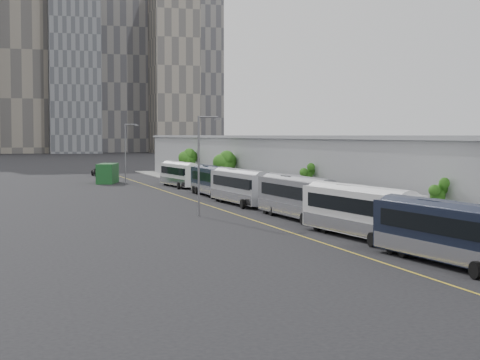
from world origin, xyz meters
name	(u,v)px	position (x,y,z in m)	size (l,w,h in m)	color
sidewalk	(331,208)	(9.00, 55.00, 0.06)	(10.00, 170.00, 0.12)	gray
lane_line	(228,212)	(-1.50, 55.00, 0.01)	(0.12, 160.00, 0.02)	gold
depot	(368,173)	(12.99, 55.00, 3.51)	(12.45, 160.40, 7.20)	gray
skyline	(43,29)	(-2.90, 324.16, 50.85)	(145.00, 64.00, 120.00)	slate
bus_1	(450,238)	(1.73, 21.74, 1.49)	(3.56, 12.25, 3.53)	black
bus_2	(360,216)	(2.04, 33.96, 1.55)	(3.76, 12.72, 3.66)	white
bus_3	(298,201)	(2.51, 47.19, 1.56)	(3.07, 12.72, 3.69)	slate
bus_4	(241,190)	(2.00, 62.10, 1.54)	(3.28, 12.65, 3.66)	#999AA2
bus_5	(213,183)	(2.30, 74.67, 1.50)	(2.74, 12.19, 3.56)	black
bus_6	(180,176)	(2.21, 91.78, 1.47)	(3.43, 12.12, 3.50)	white
tree_1	(438,195)	(6.27, 30.68, 3.14)	(1.06, 1.06, 3.80)	black
tree_2	(307,176)	(6.25, 54.42, 3.33)	(1.10, 1.10, 4.01)	black
tree_3	(224,162)	(5.39, 80.60, 3.83)	(2.82, 2.82, 5.25)	black
tree_4	(187,158)	(5.51, 101.43, 3.82)	(2.58, 2.58, 5.13)	black
street_lamp_near	(201,158)	(-4.88, 52.01, 5.16)	(2.04, 0.22, 8.93)	#59595E
street_lamp_far	(127,149)	(-3.83, 100.71, 5.14)	(2.04, 0.22, 8.91)	#59595E
shipping_container	(108,173)	(-6.28, 103.61, 1.48)	(2.43, 6.24, 2.96)	#14421C
suv	(100,172)	(-4.61, 125.46, 0.72)	(2.39, 5.18, 1.44)	black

